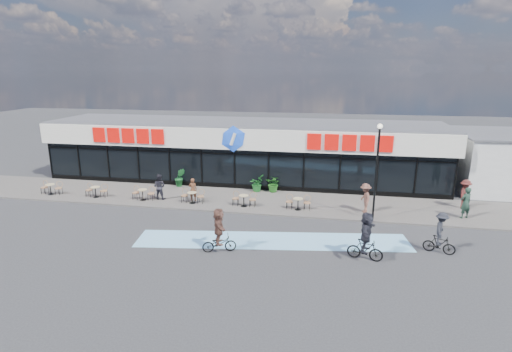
% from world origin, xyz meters
% --- Properties ---
extents(ground, '(120.00, 120.00, 0.00)m').
position_xyz_m(ground, '(0.00, 0.00, 0.00)').
color(ground, '#28282B').
rests_on(ground, ground).
extents(sidewalk, '(44.00, 5.00, 0.10)m').
position_xyz_m(sidewalk, '(0.00, 4.50, 0.05)').
color(sidewalk, '#524D48').
rests_on(sidewalk, ground).
extents(bike_lane, '(14.17, 4.13, 0.01)m').
position_xyz_m(bike_lane, '(4.00, -1.50, 0.01)').
color(bike_lane, '#6EA9D0').
rests_on(bike_lane, ground).
extents(building, '(30.60, 6.57, 4.75)m').
position_xyz_m(building, '(-0.00, 9.93, 2.34)').
color(building, black).
rests_on(building, ground).
extents(lamp_post, '(0.28, 0.28, 5.58)m').
position_xyz_m(lamp_post, '(9.36, 2.30, 3.39)').
color(lamp_post, black).
rests_on(lamp_post, sidewalk).
extents(bistro_set_0, '(1.54, 0.62, 0.90)m').
position_xyz_m(bistro_set_0, '(-12.28, 3.24, 0.56)').
color(bistro_set_0, tan).
rests_on(bistro_set_0, sidewalk).
extents(bistro_set_1, '(1.54, 0.62, 0.90)m').
position_xyz_m(bistro_set_1, '(-8.83, 3.24, 0.56)').
color(bistro_set_1, tan).
rests_on(bistro_set_1, sidewalk).
extents(bistro_set_2, '(1.54, 0.62, 0.90)m').
position_xyz_m(bistro_set_2, '(-5.39, 3.24, 0.56)').
color(bistro_set_2, tan).
rests_on(bistro_set_2, sidewalk).
extents(bistro_set_3, '(1.54, 0.62, 0.90)m').
position_xyz_m(bistro_set_3, '(-1.95, 3.24, 0.56)').
color(bistro_set_3, tan).
rests_on(bistro_set_3, sidewalk).
extents(bistro_set_4, '(1.54, 0.62, 0.90)m').
position_xyz_m(bistro_set_4, '(1.50, 3.24, 0.56)').
color(bistro_set_4, tan).
rests_on(bistro_set_4, sidewalk).
extents(bistro_set_5, '(1.54, 0.62, 0.90)m').
position_xyz_m(bistro_set_5, '(4.94, 3.24, 0.56)').
color(bistro_set_5, tan).
rests_on(bistro_set_5, sidewalk).
extents(potted_plant_left, '(0.93, 0.85, 1.37)m').
position_xyz_m(potted_plant_left, '(-4.11, 6.65, 0.79)').
color(potted_plant_left, '#185423').
rests_on(potted_plant_left, sidewalk).
extents(potted_plant_mid, '(1.24, 1.13, 1.21)m').
position_xyz_m(potted_plant_mid, '(2.95, 6.58, 0.70)').
color(potted_plant_mid, '#1E5A19').
rests_on(potted_plant_mid, sidewalk).
extents(potted_plant_right, '(0.98, 1.11, 1.16)m').
position_xyz_m(potted_plant_right, '(1.71, 6.52, 0.68)').
color(potted_plant_right, '#1A5C21').
rests_on(potted_plant_right, sidewalk).
extents(patron_left, '(0.57, 0.38, 1.53)m').
position_xyz_m(patron_left, '(-2.07, 3.70, 0.87)').
color(patron_left, '#512E1D').
rests_on(patron_left, sidewalk).
extents(patron_right, '(0.87, 0.69, 1.72)m').
position_xyz_m(patron_right, '(-4.38, 3.60, 0.96)').
color(patron_right, '#222129').
rests_on(patron_right, sidewalk).
extents(pedestrian_a, '(0.91, 1.29, 1.82)m').
position_xyz_m(pedestrian_a, '(8.97, 3.45, 1.01)').
color(pedestrian_a, brown).
rests_on(pedestrian_a, sidewalk).
extents(pedestrian_b, '(1.09, 1.37, 1.85)m').
position_xyz_m(pedestrian_b, '(15.16, 5.33, 1.02)').
color(pedestrian_b, '#491D1A').
rests_on(pedestrian_b, sidewalk).
extents(pedestrian_c, '(0.81, 0.71, 1.88)m').
position_xyz_m(pedestrian_c, '(14.66, 3.48, 1.04)').
color(pedestrian_c, '#1C3327').
rests_on(pedestrian_c, sidewalk).
extents(cyclist_a, '(1.72, 1.83, 2.34)m').
position_xyz_m(cyclist_a, '(8.52, -2.83, 1.13)').
color(cyclist_a, black).
rests_on(cyclist_a, ground).
extents(cyclist_b, '(1.53, 1.18, 2.07)m').
position_xyz_m(cyclist_b, '(12.08, -1.48, 0.98)').
color(cyclist_b, black).
rests_on(cyclist_b, ground).
extents(cyclist_c, '(1.74, 1.73, 2.23)m').
position_xyz_m(cyclist_c, '(1.66, -3.24, 1.03)').
color(cyclist_c, black).
rests_on(cyclist_c, ground).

